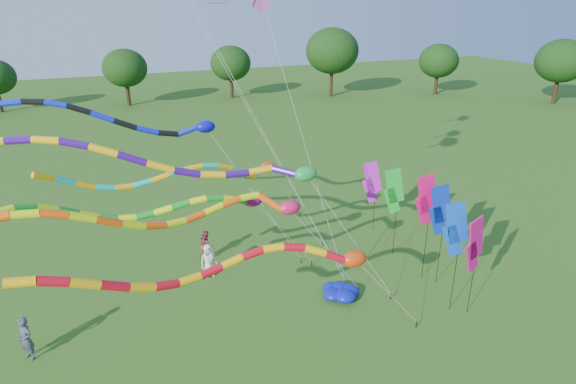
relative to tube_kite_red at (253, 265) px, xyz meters
name	(u,v)px	position (x,y,z in m)	size (l,w,h in m)	color
ground	(338,353)	(3.29, -0.04, -4.58)	(160.00, 160.00, 0.00)	#285516
tree_ring	(474,265)	(5.51, -3.76, 0.79)	(118.99, 114.67, 9.71)	#382314
tube_kite_red	(253,265)	(0.00, 0.00, 0.00)	(13.56, 1.49, 6.63)	black
tube_kite_orange	(192,212)	(-1.35, 2.55, 1.05)	(14.01, 1.91, 7.49)	black
tube_kite_purple	(172,162)	(-1.60, 4.46, 2.35)	(16.46, 4.78, 8.84)	black
tube_kite_blue	(92,117)	(-4.08, 8.45, 3.41)	(15.83, 3.98, 9.63)	black
tube_kite_cyan	(200,174)	(-0.35, 5.65, 1.34)	(12.60, 3.67, 7.69)	black
tube_kite_green	(178,205)	(-1.44, 4.92, 0.39)	(12.52, 2.75, 6.89)	black
banner_pole_magenta_b	(426,200)	(9.39, 3.23, -0.49)	(1.16, 0.26, 5.36)	black
banner_pole_magenta_a	(475,245)	(9.42, 0.05, -1.24)	(1.15, 0.35, 4.61)	black
banner_pole_blue_a	(455,230)	(8.89, 0.67, -0.73)	(1.11, 0.50, 5.12)	black
banner_pole_blue_b	(440,210)	(9.71, 2.61, -0.80)	(1.14, 0.39, 5.05)	black
banner_pole_green	(394,191)	(9.46, 5.83, -1.04)	(1.15, 0.34, 4.81)	black
banner_pole_violet	(372,182)	(10.03, 8.75, -1.63)	(1.11, 0.50, 4.21)	black
blue_nylon_heap	(335,291)	(4.97, 3.38, -4.32)	(1.60, 1.51, 0.59)	#0D16B1
person_a	(209,260)	(0.12, 7.34, -3.74)	(0.82, 0.54, 1.68)	silver
person_b	(26,339)	(-7.54, 4.19, -3.69)	(0.65, 0.43, 1.78)	#3D4255
person_c	(206,245)	(0.40, 8.94, -3.77)	(0.79, 0.62, 1.63)	#8C333D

